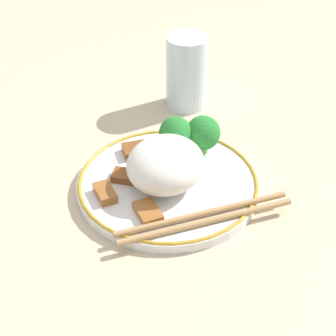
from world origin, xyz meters
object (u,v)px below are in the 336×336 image
(broccoli_back_left, at_px, (203,133))
(drinking_glass, at_px, (187,72))
(plate, at_px, (168,184))
(chopsticks, at_px, (205,218))
(broccoli_back_center, at_px, (176,134))

(broccoli_back_left, xyz_separation_m, drinking_glass, (-0.11, -0.09, 0.01))
(plate, xyz_separation_m, chopsticks, (0.04, 0.07, 0.01))
(plate, bearing_deg, broccoli_back_left, 174.10)
(broccoli_back_center, height_order, chopsticks, broccoli_back_center)
(plate, relative_size, chopsticks, 1.30)
(chopsticks, bearing_deg, plate, -119.16)
(plate, distance_m, broccoli_back_left, 0.08)
(chopsticks, bearing_deg, broccoli_back_center, -135.37)
(broccoli_back_center, bearing_deg, plate, 20.51)
(broccoli_back_center, xyz_separation_m, drinking_glass, (-0.14, -0.06, 0.01))
(plate, distance_m, broccoli_back_center, 0.07)
(broccoli_back_left, relative_size, chopsticks, 0.30)
(chopsticks, distance_m, drinking_glass, 0.27)
(plate, distance_m, chopsticks, 0.08)
(chopsticks, height_order, drinking_glass, drinking_glass)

